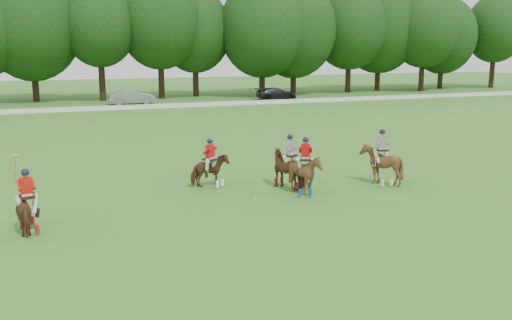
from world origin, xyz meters
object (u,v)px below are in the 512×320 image
object	(u,v)px
polo_ball	(255,199)
polo_stripe_b	(381,164)
car_mid	(132,97)
polo_red_b	(210,170)
polo_red_c	(305,174)
polo_red_a	(28,210)
polo_stripe_a	(290,168)
car_right	(276,93)

from	to	relation	value
polo_ball	polo_stripe_b	bearing A→B (deg)	4.75
car_mid	polo_red_b	world-z (taller)	polo_red_b
polo_red_c	polo_ball	bearing A→B (deg)	-177.42
polo_red_a	polo_stripe_a	bearing A→B (deg)	12.93
car_right	polo_red_b	distance (m)	40.95
car_mid	car_right	world-z (taller)	car_mid
polo_ball	polo_red_b	bearing A→B (deg)	111.19
car_right	polo_red_b	size ratio (longest dim) A/B	2.18
car_right	polo_red_a	size ratio (longest dim) A/B	1.74
car_mid	polo_stripe_a	bearing A→B (deg)	-179.24
polo_red_c	polo_stripe_a	xyz separation A→B (m)	(-0.17, 1.20, -0.02)
polo_red_b	polo_ball	xyz separation A→B (m)	(1.05, -2.71, -0.70)
polo_ball	car_right	bearing A→B (deg)	66.30
polo_red_b	polo_ball	distance (m)	2.99
car_mid	car_right	bearing A→B (deg)	-90.87
polo_stripe_a	polo_ball	bearing A→B (deg)	-148.18
polo_stripe_b	polo_ball	bearing A→B (deg)	-175.25
polo_red_a	polo_red_c	bearing A→B (deg)	6.46
car_mid	polo_ball	size ratio (longest dim) A/B	53.38
polo_red_a	polo_stripe_a	world-z (taller)	polo_red_a
polo_stripe_b	polo_ball	distance (m)	6.26
polo_ball	polo_red_c	bearing A→B (deg)	2.58
car_mid	polo_red_a	xyz separation A→B (m)	(-9.42, -40.45, -0.04)
polo_red_c	car_right	bearing A→B (deg)	69.08
polo_stripe_a	polo_red_b	bearing A→B (deg)	155.94
polo_red_b	polo_stripe_b	world-z (taller)	polo_stripe_b
polo_stripe_a	polo_ball	xyz separation A→B (m)	(-2.10, -1.31, -0.81)
polo_red_a	polo_red_b	xyz separation A→B (m)	(7.35, 3.82, -0.01)
polo_ball	polo_red_a	bearing A→B (deg)	-172.50
polo_red_c	car_mid	bearing A→B (deg)	91.82
car_right	polo_red_b	world-z (taller)	polo_red_b
polo_stripe_a	polo_ball	world-z (taller)	polo_stripe_a
car_right	polo_ball	bearing A→B (deg)	160.20
polo_red_b	polo_red_c	world-z (taller)	polo_red_c
polo_stripe_a	polo_stripe_b	world-z (taller)	polo_stripe_b
polo_red_b	polo_ball	world-z (taller)	polo_red_b
polo_red_c	polo_stripe_a	size ratio (longest dim) A/B	1.02
polo_stripe_b	polo_red_a	bearing A→B (deg)	-173.66
polo_red_a	polo_stripe_b	size ratio (longest dim) A/B	1.08
polo_red_c	polo_stripe_b	world-z (taller)	polo_stripe_b
car_right	polo_red_b	bearing A→B (deg)	157.32
polo_stripe_b	polo_ball	xyz separation A→B (m)	(-6.18, -0.51, -0.87)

